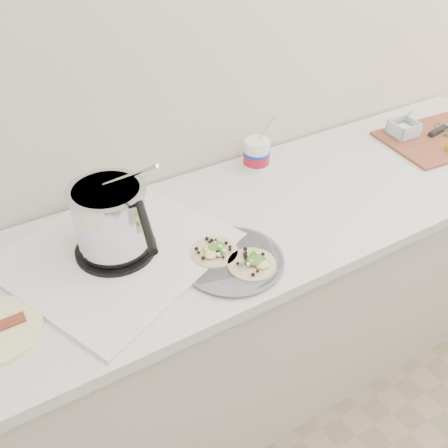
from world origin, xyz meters
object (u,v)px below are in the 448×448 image
taco_plate (233,258)px  stove (113,230)px  cutboard (437,135)px  tub (257,152)px

taco_plate → stove: bearing=143.3°
stove → cutboard: 1.36m
tub → cutboard: 0.77m
tub → stove: bearing=-163.0°
tub → taco_plate: bearing=-131.1°
stove → taco_plate: (0.27, -0.20, -0.07)m
tub → cutboard: (0.74, -0.18, -0.05)m
taco_plate → tub: tub is taller
stove → tub: 0.64m
taco_plate → cutboard: size_ratio=0.62×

